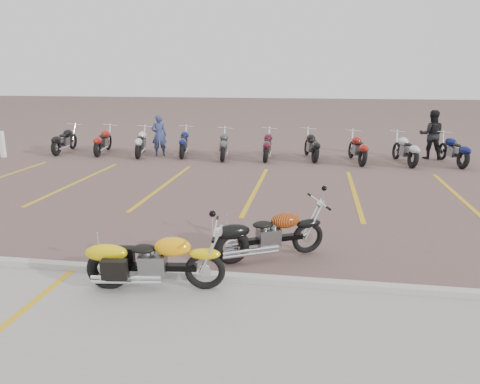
% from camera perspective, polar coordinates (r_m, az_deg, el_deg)
% --- Properties ---
extents(ground, '(100.00, 100.00, 0.00)m').
position_cam_1_polar(ground, '(9.40, -1.09, -5.52)').
color(ground, brown).
rests_on(ground, ground).
extents(concrete_apron, '(60.00, 5.00, 0.01)m').
position_cam_1_polar(concrete_apron, '(5.51, -10.06, -21.41)').
color(concrete_apron, '#9E9B93').
rests_on(concrete_apron, ground).
extents(curb, '(60.00, 0.18, 0.12)m').
position_cam_1_polar(curb, '(7.57, -3.83, -10.21)').
color(curb, '#ADAAA3').
rests_on(curb, ground).
extents(parking_stripes, '(38.00, 5.50, 0.01)m').
position_cam_1_polar(parking_stripes, '(13.19, 2.00, 0.39)').
color(parking_stripes, gold).
rests_on(parking_stripes, ground).
extents(yellow_cruiser, '(2.10, 0.44, 0.86)m').
position_cam_1_polar(yellow_cruiser, '(7.22, -10.59, -8.50)').
color(yellow_cruiser, black).
rests_on(yellow_cruiser, ground).
extents(flame_cruiser, '(1.87, 1.05, 0.84)m').
position_cam_1_polar(flame_cruiser, '(8.22, 3.35, -5.44)').
color(flame_cruiser, black).
rests_on(flame_cruiser, ground).
extents(person_a, '(0.67, 0.54, 1.60)m').
position_cam_1_polar(person_a, '(18.61, -9.84, 6.83)').
color(person_a, navy).
rests_on(person_a, ground).
extents(person_b, '(0.96, 0.79, 1.83)m').
position_cam_1_polar(person_b, '(19.07, 22.32, 6.49)').
color(person_b, black).
rests_on(person_b, ground).
extents(bollard, '(0.15, 0.15, 1.00)m').
position_cam_1_polar(bollard, '(20.20, -27.00, 5.20)').
color(bollard, white).
rests_on(bollard, ground).
extents(bg_bike_row, '(15.74, 2.07, 1.10)m').
position_cam_1_polar(bg_bike_row, '(17.80, 0.56, 5.89)').
color(bg_bike_row, black).
rests_on(bg_bike_row, ground).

